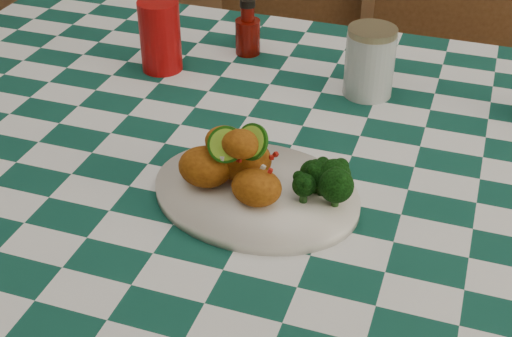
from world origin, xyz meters
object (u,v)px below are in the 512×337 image
(dining_table, at_px, (286,310))
(ketchup_bottle, at_px, (248,27))
(red_tumbler, at_px, (160,36))
(mason_jar, at_px, (370,62))
(fried_chicken_pile, at_px, (243,159))
(plate, at_px, (256,194))
(wooden_chair_left, at_px, (289,103))
(wooden_chair_right, at_px, (444,116))

(dining_table, bearing_deg, ketchup_bottle, 121.12)
(red_tumbler, relative_size, mason_jar, 1.07)
(dining_table, relative_size, fried_chicken_pile, 10.72)
(plate, distance_m, wooden_chair_left, 0.99)
(ketchup_bottle, height_order, wooden_chair_right, wooden_chair_right)
(dining_table, xyz_separation_m, wooden_chair_right, (0.21, 0.76, 0.07))
(wooden_chair_right, bearing_deg, mason_jar, -113.89)
(ketchup_bottle, distance_m, mason_jar, 0.29)
(red_tumbler, bearing_deg, wooden_chair_right, 46.29)
(dining_table, xyz_separation_m, ketchup_bottle, (-0.19, 0.31, 0.45))
(plate, relative_size, wooden_chair_left, 0.37)
(plate, height_order, wooden_chair_right, wooden_chair_right)
(plate, relative_size, fried_chicken_pile, 2.06)
(red_tumbler, height_order, ketchup_bottle, red_tumbler)
(wooden_chair_left, bearing_deg, ketchup_bottle, -102.88)
(dining_table, bearing_deg, red_tumbler, 149.92)
(dining_table, xyz_separation_m, fried_chicken_pile, (-0.03, -0.16, 0.46))
(ketchup_bottle, relative_size, wooden_chair_left, 0.14)
(fried_chicken_pile, bearing_deg, wooden_chair_right, 75.16)
(dining_table, xyz_separation_m, wooden_chair_left, (-0.22, 0.74, 0.04))
(mason_jar, bearing_deg, wooden_chair_right, 76.22)
(mason_jar, bearing_deg, ketchup_bottle, 160.97)
(fried_chicken_pile, bearing_deg, ketchup_bottle, 108.65)
(fried_chicken_pile, bearing_deg, red_tumbler, 130.36)
(dining_table, bearing_deg, plate, -93.31)
(fried_chicken_pile, bearing_deg, plate, 0.00)
(plate, height_order, ketchup_bottle, ketchup_bottle)
(dining_table, height_order, fried_chicken_pile, fried_chicken_pile)
(wooden_chair_left, bearing_deg, mason_jar, -76.48)
(fried_chicken_pile, height_order, ketchup_bottle, same)
(red_tumbler, distance_m, wooden_chair_left, 0.70)
(mason_jar, distance_m, wooden_chair_left, 0.73)
(wooden_chair_right, bearing_deg, red_tumbler, -143.82)
(dining_table, relative_size, wooden_chair_left, 1.90)
(fried_chicken_pile, distance_m, ketchup_bottle, 0.50)
(red_tumbler, bearing_deg, dining_table, -30.08)
(fried_chicken_pile, height_order, red_tumbler, red_tumbler)
(fried_chicken_pile, bearing_deg, mason_jar, 73.69)
(dining_table, distance_m, red_tumbler, 0.60)
(ketchup_bottle, bearing_deg, dining_table, -58.88)
(red_tumbler, height_order, wooden_chair_right, red_tumbler)
(plate, xyz_separation_m, red_tumbler, (-0.32, 0.35, 0.06))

